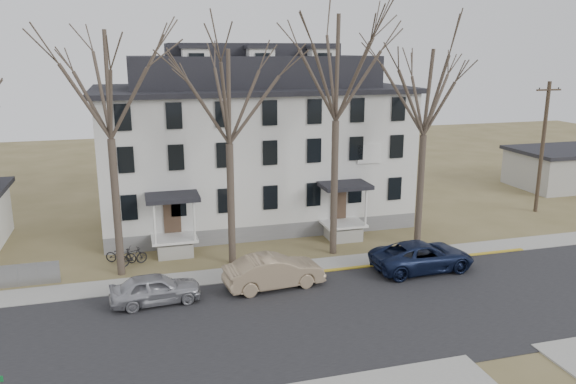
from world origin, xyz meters
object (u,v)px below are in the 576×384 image
object	(u,v)px
boarding_house	(253,143)
car_navy	(422,257)
bicycle_right	(133,257)
tree_center	(337,60)
tree_mid_left	(228,90)
car_tan	(274,272)
tree_far_left	(106,77)
car_silver	(156,289)
tree_mid_right	(426,86)
utility_pole_far	(543,146)
bicycle_left	(121,255)

from	to	relation	value
boarding_house	car_navy	world-z (taller)	boarding_house
car_navy	bicycle_right	bearing A→B (deg)	70.21
boarding_house	tree_center	distance (m)	10.39
boarding_house	tree_mid_left	world-z (taller)	tree_mid_left
car_tan	car_navy	distance (m)	8.28
tree_mid_left	car_tan	distance (m)	9.70
tree_far_left	tree_mid_left	size ratio (longest dim) A/B	1.08
car_silver	tree_center	bearing A→B (deg)	-72.33
tree_mid_right	car_navy	xyz separation A→B (m)	(-1.79, -3.86, -8.82)
boarding_house	car_navy	distance (m)	14.50
utility_pole_far	tree_center	bearing A→B (deg)	-166.50
bicycle_right	car_silver	bearing A→B (deg)	167.86
tree_center	car_navy	world-z (taller)	tree_center
utility_pole_far	bicycle_right	xyz separation A→B (m)	(-28.88, -3.15, -4.40)
tree_center	tree_mid_right	xyz separation A→B (m)	(5.50, 0.00, -1.48)
tree_far_left	tree_mid_left	distance (m)	6.05
boarding_house	tree_mid_right	xyz separation A→B (m)	(8.50, -8.15, 4.22)
car_tan	bicycle_left	world-z (taller)	car_tan
utility_pole_far	tree_mid_left	bearing A→B (deg)	-169.87
boarding_house	bicycle_right	world-z (taller)	boarding_house
tree_mid_right	bicycle_right	xyz separation A→B (m)	(-16.88, 1.05, -9.10)
tree_mid_right	car_silver	bearing A→B (deg)	-165.27
tree_far_left	car_silver	size ratio (longest dim) A/B	3.26
tree_mid_right	utility_pole_far	world-z (taller)	tree_mid_right
car_tan	bicycle_left	size ratio (longest dim) A/B	2.78
tree_mid_right	car_silver	world-z (taller)	tree_mid_right
tree_mid_right	boarding_house	bearing A→B (deg)	136.19
tree_mid_right	bicycle_left	xyz separation A→B (m)	(-17.51, 1.64, -9.13)
tree_mid_left	tree_mid_right	distance (m)	11.50
car_silver	car_navy	distance (m)	14.10
boarding_house	car_tan	world-z (taller)	boarding_house
bicycle_right	car_navy	bearing A→B (deg)	-130.88
tree_far_left	car_navy	xyz separation A→B (m)	(15.71, -3.86, -9.56)
tree_mid_right	utility_pole_far	bearing A→B (deg)	19.29
tree_mid_right	car_tan	world-z (taller)	tree_mid_right
car_navy	tree_center	bearing A→B (deg)	42.09
car_tan	tree_center	bearing A→B (deg)	-55.40
tree_far_left	bicycle_right	size ratio (longest dim) A/B	8.17
tree_mid_left	tree_far_left	bearing A→B (deg)	180.00
utility_pole_far	car_tan	world-z (taller)	utility_pole_far
utility_pole_far	car_silver	world-z (taller)	utility_pole_far
car_navy	bicycle_left	bearing A→B (deg)	68.97
utility_pole_far	car_navy	bearing A→B (deg)	-149.72
bicycle_left	bicycle_right	world-z (taller)	bicycle_right
utility_pole_far	car_navy	size ratio (longest dim) A/B	1.69
tree_far_left	bicycle_left	world-z (taller)	tree_far_left
tree_mid_right	utility_pole_far	distance (m)	13.55
car_navy	bicycle_right	xyz separation A→B (m)	(-15.09, 4.91, -0.28)
tree_mid_right	car_silver	xyz separation A→B (m)	(-15.89, -4.18, -8.88)
tree_mid_left	car_navy	bearing A→B (deg)	-21.67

